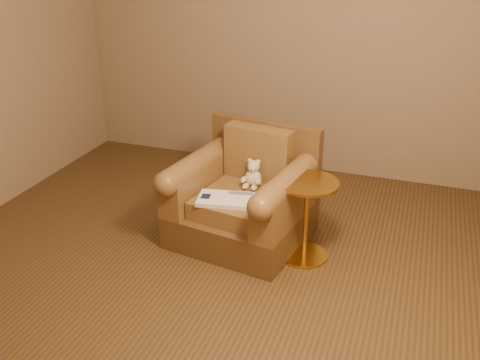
% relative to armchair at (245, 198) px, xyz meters
% --- Properties ---
extents(floor, '(4.00, 4.00, 0.00)m').
position_rel_armchair_xyz_m(floor, '(-0.13, -0.56, -0.32)').
color(floor, '#4C341A').
rests_on(floor, ground).
extents(room, '(4.02, 4.02, 2.71)m').
position_rel_armchair_xyz_m(room, '(-0.13, -0.56, 1.40)').
color(room, '#856D52').
rests_on(room, ground).
extents(armchair, '(1.04, 1.00, 0.82)m').
position_rel_armchair_xyz_m(armchair, '(0.00, 0.00, 0.00)').
color(armchair, '#54391C').
rests_on(armchair, floor).
extents(teddy_bear, '(0.16, 0.17, 0.22)m').
position_rel_armchair_xyz_m(teddy_bear, '(0.04, 0.07, 0.16)').
color(teddy_bear, beige).
rests_on(teddy_bear, armchair).
extents(guidebook, '(0.43, 0.31, 0.03)m').
position_rel_armchair_xyz_m(guidebook, '(-0.06, -0.24, 0.09)').
color(guidebook, beige).
rests_on(guidebook, armchair).
extents(side_table, '(0.43, 0.43, 0.60)m').
position_rel_armchair_xyz_m(side_table, '(0.51, -0.15, 0.01)').
color(side_table, gold).
rests_on(side_table, floor).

